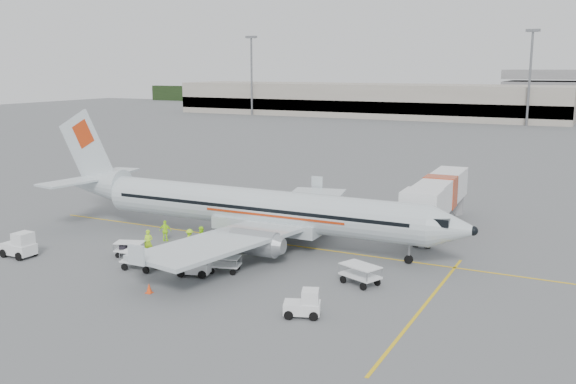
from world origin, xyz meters
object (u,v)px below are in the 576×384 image
Objects in this scene: tug_fore at (302,303)px; tug_mid at (194,263)px; belt_loader at (231,227)px; jet_bridge at (440,203)px; tug_aft at (18,244)px; aircraft at (259,182)px.

tug_mid is (-9.57, 3.31, 0.05)m from tug_fore.
belt_loader is 7.64m from tug_mid.
jet_bridge is at bearing 64.63° from tug_fore.
jet_bridge reaches higher than tug_fore.
tug_aft is at bearing -158.94° from belt_loader.
jet_bridge is 8.06× the size of tug_mid.
tug_mid is at bearing -122.67° from jet_bridge.
jet_bridge is 23.23m from tug_fore.
tug_fore is 23.58m from tug_aft.
tug_fore is at bearing -34.96° from tug_mid.
aircraft is 17.55× the size of tug_fore.
aircraft is 6.76× the size of belt_loader.
aircraft reaches higher than tug_fore.
aircraft reaches higher than jet_bridge.
tug_aft is (-23.56, 1.01, 0.16)m from tug_fore.
jet_bridge is 3.31× the size of belt_loader.
belt_loader is (-1.76, -1.36, -3.49)m from aircraft.
tug_fore is at bearing -60.93° from belt_loader.
jet_bridge is at bearing 25.59° from belt_loader.
jet_bridge is 22.98m from tug_mid.
belt_loader is 15.68m from tug_aft.
aircraft reaches higher than tug_mid.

